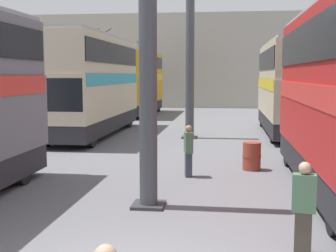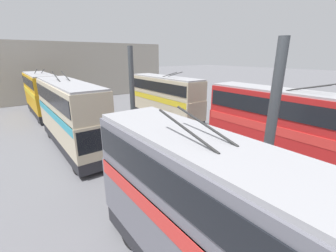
% 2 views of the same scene
% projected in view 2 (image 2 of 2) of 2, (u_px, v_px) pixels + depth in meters
% --- Properties ---
extents(depot_back_wall, '(0.50, 36.00, 9.15)m').
position_uv_depth(depot_back_wall, '(66.00, 72.00, 35.95)').
color(depot_back_wall, '#A8A093').
rests_on(depot_back_wall, ground_plane).
extents(support_column_near, '(0.79, 0.79, 7.88)m').
position_uv_depth(support_column_near, '(270.00, 134.00, 9.93)').
color(support_column_near, '#42474C').
rests_on(support_column_near, ground_plane).
extents(support_column_far, '(0.79, 0.79, 7.88)m').
position_uv_depth(support_column_far, '(132.00, 95.00, 19.52)').
color(support_column_far, '#42474C').
rests_on(support_column_far, ground_plane).
extents(bus_left_near, '(10.28, 2.54, 5.70)m').
position_uv_depth(bus_left_near, '(281.00, 124.00, 14.70)').
color(bus_left_near, black).
rests_on(bus_left_near, ground_plane).
extents(bus_left_far, '(10.12, 2.54, 5.60)m').
position_uv_depth(bus_left_far, '(165.00, 97.00, 24.46)').
color(bus_left_far, black).
rests_on(bus_left_far, ground_plane).
extents(bus_right_near, '(10.66, 2.54, 5.64)m').
position_uv_depth(bus_right_near, '(228.00, 229.00, 5.82)').
color(bus_right_near, black).
rests_on(bus_right_near, ground_plane).
extents(bus_right_mid, '(11.06, 2.54, 5.91)m').
position_uv_depth(bus_right_mid, '(70.00, 112.00, 17.11)').
color(bus_right_mid, black).
rests_on(bus_right_mid, ground_plane).
extents(bus_right_far, '(9.60, 2.54, 5.71)m').
position_uv_depth(bus_right_far, '(41.00, 92.00, 26.92)').
color(bus_right_far, black).
rests_on(bus_right_far, ground_plane).
extents(person_aisle_midway, '(0.46, 0.33, 1.65)m').
position_uv_depth(person_aisle_midway, '(216.00, 162.00, 13.88)').
color(person_aisle_midway, '#384251').
rests_on(person_aisle_midway, ground_plane).
extents(oil_drum, '(0.64, 0.64, 0.95)m').
position_uv_depth(oil_drum, '(220.00, 152.00, 16.20)').
color(oil_drum, '#933828').
rests_on(oil_drum, ground_plane).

